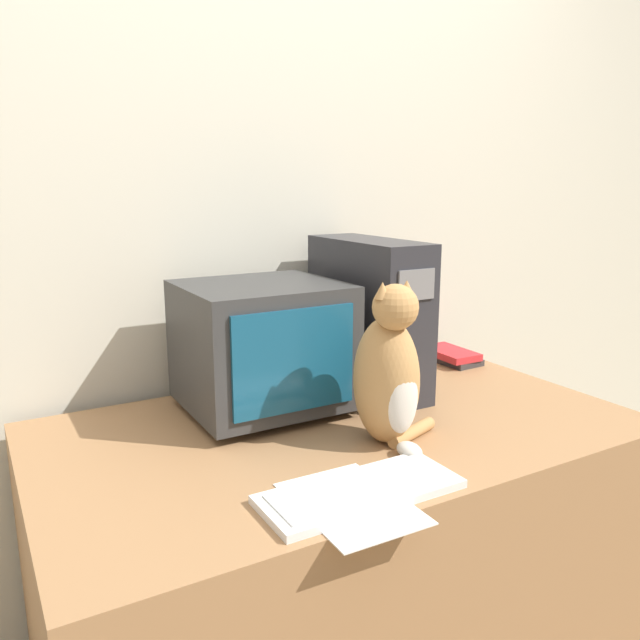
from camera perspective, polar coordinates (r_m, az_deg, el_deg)
name	(u,v)px	position (r m, az deg, el deg)	size (l,w,h in m)	color
wall_back	(257,226)	(2.04, -5.81, 8.59)	(7.00, 0.05, 2.50)	beige
desk	(340,550)	(1.87, 1.84, -20.25)	(1.57, 0.92, 0.75)	#9E7047
crt_monitor	(262,346)	(1.75, -5.29, -2.37)	(0.43, 0.40, 0.37)	#333333
computer_tower	(368,316)	(1.92, 4.44, 0.36)	(0.17, 0.46, 0.47)	#28282D
keyboard	(361,491)	(1.34, 3.73, -15.34)	(0.43, 0.17, 0.02)	silver
cat	(389,374)	(1.54, 6.32, -4.95)	(0.24, 0.25, 0.41)	#B7844C
book_stack	(451,356)	(2.31, 11.89, -3.21)	(0.14, 0.21, 0.05)	#383333
pen	(310,483)	(1.39, -0.88, -14.66)	(0.13, 0.02, 0.01)	maroon
paper_sheet	(351,503)	(1.32, 2.83, -16.37)	(0.22, 0.30, 0.00)	white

